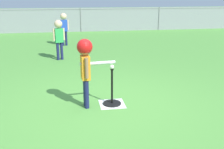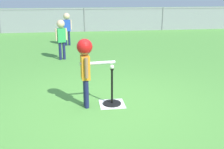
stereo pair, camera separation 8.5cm
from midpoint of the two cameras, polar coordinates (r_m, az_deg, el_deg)
The scene contains 8 objects.
ground_plane at distance 4.69m, azimuth -1.18°, elevation -6.81°, with size 60.00×60.00×0.00m, color #51933D.
home_plate at distance 4.79m, azimuth -0.51°, elevation -6.26°, with size 0.44×0.44×0.01m, color white.
batting_tee at distance 4.75m, azimuth -0.51°, elevation -5.18°, with size 0.32×0.32×0.65m.
baseball_on_tee at distance 4.56m, azimuth -0.53°, elevation 1.64°, with size 0.07×0.07×0.07m, color white.
batter_child at distance 4.44m, azimuth -6.20°, elevation 3.20°, with size 0.64×0.34×1.19m.
fielder_deep_right at distance 7.88m, azimuth -11.55°, elevation 8.34°, with size 0.33×0.23×1.15m.
fielder_near_left at distance 10.02m, azimuth -10.44°, elevation 10.34°, with size 0.35×0.23×1.18m.
outfield_fence at distance 13.53m, azimuth -6.85°, elevation 11.62°, with size 16.06×0.06×1.15m.
Camera 1 is at (-0.64, -4.24, 1.91)m, focal length 43.01 mm.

